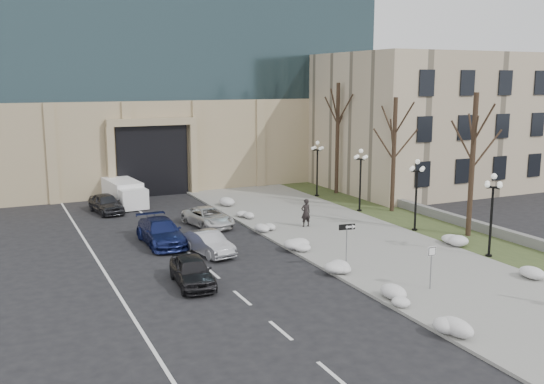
{
  "coord_description": "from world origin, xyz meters",
  "views": [
    {
      "loc": [
        -16.35,
        -18.23,
        9.77
      ],
      "look_at": [
        -2.09,
        12.23,
        3.5
      ],
      "focal_mm": 40.0,
      "sensor_mm": 36.0,
      "label": 1
    }
  ],
  "objects_px": {
    "car_b": "(209,243)",
    "car_d": "(208,217)",
    "car_c": "(161,232)",
    "pedestrian": "(306,213)",
    "lamppost_a": "(492,204)",
    "one_way_sign": "(350,232)",
    "lamppost_b": "(417,185)",
    "car_e": "(106,203)",
    "keep_sign": "(431,258)",
    "car_a": "(192,271)",
    "box_truck": "(124,193)",
    "lamppost_d": "(317,161)",
    "lamppost_c": "(360,172)"
  },
  "relations": [
    {
      "from": "lamppost_b",
      "to": "car_e",
      "type": "bearing_deg",
      "value": 140.22
    },
    {
      "from": "car_e",
      "to": "pedestrian",
      "type": "relative_size",
      "value": 2.25
    },
    {
      "from": "car_d",
      "to": "one_way_sign",
      "type": "xyz_separation_m",
      "value": [
        3.44,
        -12.22,
        1.42
      ]
    },
    {
      "from": "lamppost_d",
      "to": "car_d",
      "type": "bearing_deg",
      "value": -153.23
    },
    {
      "from": "car_a",
      "to": "car_b",
      "type": "height_order",
      "value": "car_a"
    },
    {
      "from": "pedestrian",
      "to": "lamppost_a",
      "type": "distance_m",
      "value": 12.11
    },
    {
      "from": "box_truck",
      "to": "one_way_sign",
      "type": "xyz_separation_m",
      "value": [
        7.06,
        -21.82,
        1.13
      ]
    },
    {
      "from": "car_a",
      "to": "car_d",
      "type": "xyz_separation_m",
      "value": [
        4.61,
        10.95,
        -0.07
      ]
    },
    {
      "from": "car_c",
      "to": "lamppost_a",
      "type": "distance_m",
      "value": 19.03
    },
    {
      "from": "box_truck",
      "to": "lamppost_d",
      "type": "bearing_deg",
      "value": -18.43
    },
    {
      "from": "car_b",
      "to": "car_d",
      "type": "height_order",
      "value": "car_b"
    },
    {
      "from": "car_a",
      "to": "car_c",
      "type": "relative_size",
      "value": 0.79
    },
    {
      "from": "lamppost_a",
      "to": "lamppost_c",
      "type": "height_order",
      "value": "same"
    },
    {
      "from": "car_c",
      "to": "lamppost_a",
      "type": "relative_size",
      "value": 1.11
    },
    {
      "from": "keep_sign",
      "to": "lamppost_c",
      "type": "xyz_separation_m",
      "value": [
        6.47,
        15.88,
        1.48
      ]
    },
    {
      "from": "car_c",
      "to": "car_e",
      "type": "height_order",
      "value": "car_c"
    },
    {
      "from": "car_a",
      "to": "lamppost_c",
      "type": "distance_m",
      "value": 19.45
    },
    {
      "from": "pedestrian",
      "to": "car_d",
      "type": "bearing_deg",
      "value": -30.05
    },
    {
      "from": "car_b",
      "to": "pedestrian",
      "type": "bearing_deg",
      "value": 10.85
    },
    {
      "from": "car_c",
      "to": "lamppost_a",
      "type": "xyz_separation_m",
      "value": [
        15.74,
        -10.45,
        2.31
      ]
    },
    {
      "from": "lamppost_c",
      "to": "car_d",
      "type": "bearing_deg",
      "value": 177.05
    },
    {
      "from": "car_c",
      "to": "car_d",
      "type": "bearing_deg",
      "value": 37.0
    },
    {
      "from": "one_way_sign",
      "to": "lamppost_d",
      "type": "relative_size",
      "value": 0.52
    },
    {
      "from": "car_a",
      "to": "box_truck",
      "type": "height_order",
      "value": "box_truck"
    },
    {
      "from": "car_a",
      "to": "lamppost_c",
      "type": "height_order",
      "value": "lamppost_c"
    },
    {
      "from": "car_e",
      "to": "lamppost_c",
      "type": "xyz_separation_m",
      "value": [
        17.16,
        -7.79,
        2.35
      ]
    },
    {
      "from": "car_c",
      "to": "pedestrian",
      "type": "relative_size",
      "value": 2.81
    },
    {
      "from": "car_b",
      "to": "keep_sign",
      "type": "height_order",
      "value": "keep_sign"
    },
    {
      "from": "pedestrian",
      "to": "box_truck",
      "type": "bearing_deg",
      "value": -54.27
    },
    {
      "from": "car_c",
      "to": "pedestrian",
      "type": "height_order",
      "value": "pedestrian"
    },
    {
      "from": "keep_sign",
      "to": "lamppost_a",
      "type": "distance_m",
      "value": 7.24
    },
    {
      "from": "car_a",
      "to": "lamppost_a",
      "type": "relative_size",
      "value": 0.87
    },
    {
      "from": "one_way_sign",
      "to": "lamppost_a",
      "type": "height_order",
      "value": "lamppost_a"
    },
    {
      "from": "car_e",
      "to": "car_a",
      "type": "bearing_deg",
      "value": -95.81
    },
    {
      "from": "car_e",
      "to": "pedestrian",
      "type": "bearing_deg",
      "value": -51.65
    },
    {
      "from": "car_b",
      "to": "box_truck",
      "type": "xyz_separation_m",
      "value": [
        -1.46,
        15.93,
        0.27
      ]
    },
    {
      "from": "car_c",
      "to": "lamppost_c",
      "type": "relative_size",
      "value": 1.11
    },
    {
      "from": "car_a",
      "to": "lamppost_a",
      "type": "distance_m",
      "value": 16.69
    },
    {
      "from": "lamppost_a",
      "to": "car_b",
      "type": "bearing_deg",
      "value": 152.3
    },
    {
      "from": "lamppost_d",
      "to": "box_truck",
      "type": "bearing_deg",
      "value": 166.4
    },
    {
      "from": "one_way_sign",
      "to": "lamppost_d",
      "type": "bearing_deg",
      "value": 73.87
    },
    {
      "from": "car_d",
      "to": "car_e",
      "type": "height_order",
      "value": "car_e"
    },
    {
      "from": "one_way_sign",
      "to": "lamppost_d",
      "type": "height_order",
      "value": "lamppost_d"
    },
    {
      "from": "car_a",
      "to": "keep_sign",
      "type": "relative_size",
      "value": 1.92
    },
    {
      "from": "one_way_sign",
      "to": "lamppost_c",
      "type": "bearing_deg",
      "value": 62.97
    },
    {
      "from": "car_e",
      "to": "lamppost_d",
      "type": "relative_size",
      "value": 0.89
    },
    {
      "from": "keep_sign",
      "to": "lamppost_b",
      "type": "distance_m",
      "value": 11.5
    },
    {
      "from": "car_c",
      "to": "one_way_sign",
      "type": "distance_m",
      "value": 11.82
    },
    {
      "from": "box_truck",
      "to": "keep_sign",
      "type": "distance_m",
      "value": 27.56
    },
    {
      "from": "keep_sign",
      "to": "lamppost_b",
      "type": "bearing_deg",
      "value": 55.03
    }
  ]
}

